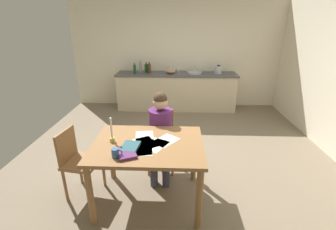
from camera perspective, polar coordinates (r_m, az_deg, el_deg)
ground_plane at (r=3.98m, az=1.64°, el=-9.65°), size 5.20×5.20×0.04m
wall_back at (r=6.05m, az=2.15°, el=14.56°), size 5.20×0.12×2.60m
kitchen_counter at (r=5.87m, az=2.01°, el=5.86°), size 2.90×0.64×0.90m
dining_table at (r=2.72m, az=-4.88°, el=-8.94°), size 1.25×0.94×0.78m
chair_at_table at (r=3.42m, az=-1.74°, el=-5.38°), size 0.41×0.41×0.88m
person_seated at (r=3.20m, az=-1.87°, el=-3.71°), size 0.33×0.60×1.19m
chair_side_empty at (r=3.12m, az=-21.17°, el=-10.13°), size 0.46×0.46×0.87m
coffee_mug at (r=2.43m, az=-12.68°, el=-9.04°), size 0.11×0.07×0.10m
candlestick at (r=2.72m, az=-13.51°, el=-4.81°), size 0.06×0.06×0.30m
book_magazine at (r=2.48m, az=-10.19°, el=-9.06°), size 0.27×0.31×0.03m
book_cookery at (r=2.58m, az=-9.19°, el=-7.68°), size 0.20×0.26×0.03m
paper_letter at (r=2.67m, az=-5.59°, el=-6.79°), size 0.33×0.36×0.00m
paper_bill at (r=2.71m, az=-0.63°, el=-6.25°), size 0.35×0.36×0.00m
paper_envelope at (r=2.56m, az=-6.26°, el=-8.23°), size 0.25×0.32×0.00m
paper_receipt at (r=2.56m, az=-6.50°, el=-8.17°), size 0.28×0.34×0.00m
paper_notice at (r=2.62m, az=-3.03°, el=-7.32°), size 0.33×0.36×0.00m
paper_flyer at (r=2.81m, az=-5.73°, el=-5.26°), size 0.25×0.32×0.00m
sink_unit at (r=5.77m, az=6.41°, el=10.29°), size 0.36×0.36×0.24m
bottle_oil at (r=5.76m, az=-8.13°, el=11.04°), size 0.07×0.07×0.25m
bottle_vinegar at (r=5.89m, az=-6.76°, el=11.54°), size 0.06×0.06×0.30m
bottle_wine_red at (r=5.87m, az=-5.34°, el=11.34°), size 0.08×0.08×0.25m
bottle_sauce at (r=5.79m, az=-4.56°, el=11.29°), size 0.07×0.07×0.26m
mixing_bowl at (r=5.73m, az=0.62°, el=10.67°), size 0.24×0.24×0.11m
stovetop_kettle at (r=5.82m, az=12.18°, el=10.80°), size 0.18×0.18×0.22m
wine_glass_near_sink at (r=5.89m, az=2.66°, el=11.47°), size 0.07×0.07×0.15m
wine_glass_by_kettle at (r=5.89m, az=1.53°, el=11.49°), size 0.07×0.07×0.15m
wine_glass_back_left at (r=5.89m, az=0.55°, el=11.50°), size 0.07×0.07×0.15m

